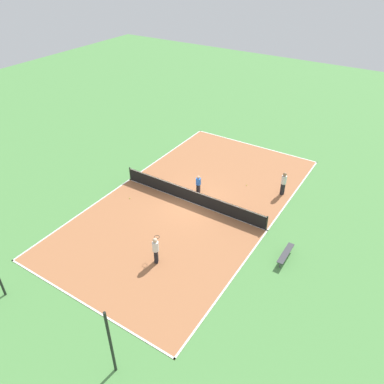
% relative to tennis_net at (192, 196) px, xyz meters
% --- Properties ---
extents(ground_plane, '(80.00, 80.00, 0.00)m').
position_rel_tennis_net_xyz_m(ground_plane, '(0.00, 0.00, -0.57)').
color(ground_plane, '#518E47').
extents(court_surface, '(11.30, 20.57, 0.02)m').
position_rel_tennis_net_xyz_m(court_surface, '(0.00, 0.00, -0.56)').
color(court_surface, '#AD6B42').
rests_on(court_surface, ground_plane).
extents(tennis_net, '(11.10, 0.10, 1.07)m').
position_rel_tennis_net_xyz_m(tennis_net, '(0.00, 0.00, 0.00)').
color(tennis_net, black).
rests_on(tennis_net, court_surface).
extents(bench, '(0.36, 1.90, 0.45)m').
position_rel_tennis_net_xyz_m(bench, '(-7.43, 1.77, -0.17)').
color(bench, '#333338').
rests_on(bench, ground_plane).
extents(player_near_white, '(0.74, 0.98, 1.75)m').
position_rel_tennis_net_xyz_m(player_near_white, '(-1.39, 5.93, 0.47)').
color(player_near_white, black).
rests_on(player_near_white, court_surface).
extents(player_near_blue, '(0.38, 0.38, 1.41)m').
position_rel_tennis_net_xyz_m(player_near_blue, '(0.28, -1.28, 0.24)').
color(player_near_blue, black).
rests_on(player_near_blue, court_surface).
extents(player_far_white, '(0.48, 0.48, 1.80)m').
position_rel_tennis_net_xyz_m(player_far_white, '(-4.88, -4.32, 0.50)').
color(player_far_white, black).
rests_on(player_far_white, court_surface).
extents(tennis_ball_left_sideline, '(0.07, 0.07, 0.07)m').
position_rel_tennis_net_xyz_m(tennis_ball_left_sideline, '(3.94, 1.97, -0.51)').
color(tennis_ball_left_sideline, '#CCE033').
rests_on(tennis_ball_left_sideline, court_surface).
extents(tennis_ball_near_net, '(0.07, 0.07, 0.07)m').
position_rel_tennis_net_xyz_m(tennis_ball_near_net, '(-2.27, -3.95, -0.51)').
color(tennis_ball_near_net, '#CCE033').
rests_on(tennis_ball_near_net, court_surface).
extents(fence_post_back_left, '(0.12, 0.12, 3.76)m').
position_rel_tennis_net_xyz_m(fence_post_back_left, '(-3.78, 11.98, 1.31)').
color(fence_post_back_left, black).
rests_on(fence_post_back_left, ground_plane).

